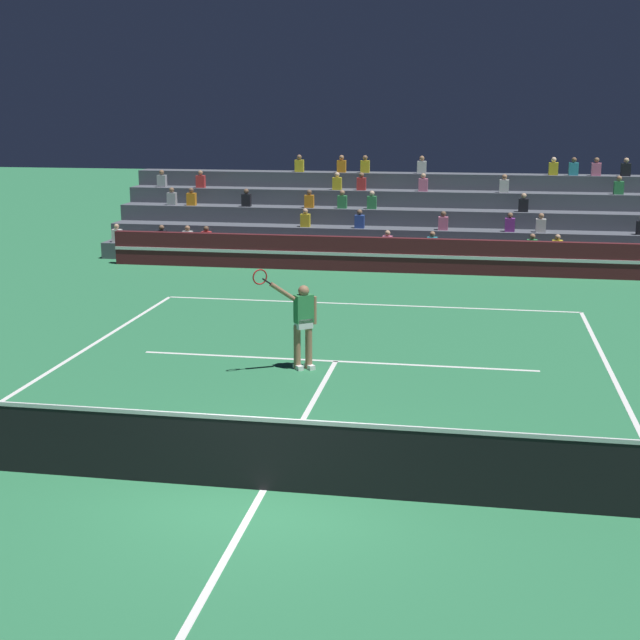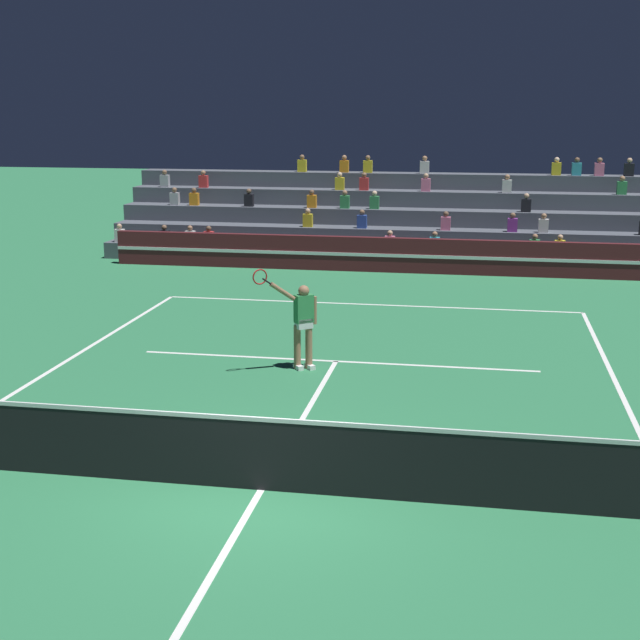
% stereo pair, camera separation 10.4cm
% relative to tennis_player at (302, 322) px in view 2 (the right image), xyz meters
% --- Properties ---
extents(ground_plane, '(120.00, 120.00, 0.00)m').
position_rel_tennis_player_xyz_m(ground_plane, '(0.58, -5.78, -0.98)').
color(ground_plane, '#2D7A4C').
extents(court_lines, '(11.10, 23.90, 0.01)m').
position_rel_tennis_player_xyz_m(court_lines, '(0.58, -5.78, -0.97)').
color(court_lines, white).
rests_on(court_lines, ground).
extents(tennis_net, '(12.00, 0.10, 1.10)m').
position_rel_tennis_player_xyz_m(tennis_net, '(0.58, -5.78, -0.43)').
color(tennis_net, black).
rests_on(tennis_net, ground).
extents(sponsor_banner_wall, '(18.00, 0.26, 1.10)m').
position_rel_tennis_player_xyz_m(sponsor_banner_wall, '(0.58, 10.94, -0.43)').
color(sponsor_banner_wall, '#51191E').
rests_on(sponsor_banner_wall, ground).
extents(bleacher_stand, '(19.83, 4.75, 3.38)m').
position_rel_tennis_player_xyz_m(bleacher_stand, '(0.58, 14.74, 0.04)').
color(bleacher_stand, '#4C515B').
rests_on(bleacher_stand, ground).
extents(tennis_player, '(1.16, 0.93, 2.18)m').
position_rel_tennis_player_xyz_m(tennis_player, '(0.00, 0.00, 0.00)').
color(tennis_player, '#9E7051').
rests_on(tennis_player, ground).
extents(tennis_ball, '(0.07, 0.07, 0.07)m').
position_rel_tennis_player_xyz_m(tennis_ball, '(0.56, -4.59, -0.94)').
color(tennis_ball, '#C6DB33').
rests_on(tennis_ball, ground).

